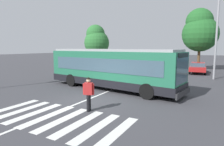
{
  "coord_description": "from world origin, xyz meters",
  "views": [
    {
      "loc": [
        6.58,
        -9.34,
        3.19
      ],
      "look_at": [
        -0.21,
        3.17,
        1.3
      ],
      "focal_mm": 31.04,
      "sensor_mm": 36.0,
      "label": 1
    }
  ],
  "objects_px": {
    "background_tree_left": "(96,40)",
    "twin_arm_street_lamp": "(218,21)",
    "city_transit_bus": "(111,68)",
    "parked_car_white": "(175,66)",
    "background_tree_right": "(200,30)",
    "parked_car_champagne": "(155,65)",
    "pedestrian_crossing_street": "(89,92)",
    "parked_car_red": "(198,67)"
  },
  "relations": [
    {
      "from": "pedestrian_crossing_street",
      "to": "background_tree_right",
      "type": "xyz_separation_m",
      "value": [
        3.22,
        21.94,
        4.54
      ]
    },
    {
      "from": "city_transit_bus",
      "to": "parked_car_champagne",
      "type": "distance_m",
      "value": 13.34
    },
    {
      "from": "parked_car_white",
      "to": "twin_arm_street_lamp",
      "type": "xyz_separation_m",
      "value": [
        4.63,
        -4.56,
        4.93
      ]
    },
    {
      "from": "city_transit_bus",
      "to": "twin_arm_street_lamp",
      "type": "xyz_separation_m",
      "value": [
        6.92,
        8.84,
        4.1
      ]
    },
    {
      "from": "pedestrian_crossing_street",
      "to": "parked_car_white",
      "type": "bearing_deg",
      "value": 87.75
    },
    {
      "from": "background_tree_right",
      "to": "parked_car_white",
      "type": "bearing_deg",
      "value": -126.86
    },
    {
      "from": "parked_car_red",
      "to": "twin_arm_street_lamp",
      "type": "xyz_separation_m",
      "value": [
        1.84,
        -4.21,
        4.93
      ]
    },
    {
      "from": "background_tree_left",
      "to": "background_tree_right",
      "type": "bearing_deg",
      "value": 6.97
    },
    {
      "from": "twin_arm_street_lamp",
      "to": "background_tree_right",
      "type": "height_order",
      "value": "twin_arm_street_lamp"
    },
    {
      "from": "background_tree_right",
      "to": "twin_arm_street_lamp",
      "type": "bearing_deg",
      "value": -74.8
    },
    {
      "from": "parked_car_red",
      "to": "background_tree_left",
      "type": "bearing_deg",
      "value": 173.79
    },
    {
      "from": "background_tree_left",
      "to": "background_tree_right",
      "type": "xyz_separation_m",
      "value": [
        15.75,
        1.92,
        1.14
      ]
    },
    {
      "from": "pedestrian_crossing_street",
      "to": "parked_car_champagne",
      "type": "xyz_separation_m",
      "value": [
        -1.97,
        18.53,
        -0.2
      ]
    },
    {
      "from": "city_transit_bus",
      "to": "parked_car_white",
      "type": "relative_size",
      "value": 2.4
    },
    {
      "from": "twin_arm_street_lamp",
      "to": "background_tree_right",
      "type": "bearing_deg",
      "value": 105.2
    },
    {
      "from": "twin_arm_street_lamp",
      "to": "background_tree_left",
      "type": "relative_size",
      "value": 1.34
    },
    {
      "from": "city_transit_bus",
      "to": "parked_car_champagne",
      "type": "relative_size",
      "value": 2.43
    },
    {
      "from": "parked_car_champagne",
      "to": "background_tree_left",
      "type": "relative_size",
      "value": 0.66
    },
    {
      "from": "pedestrian_crossing_street",
      "to": "background_tree_left",
      "type": "relative_size",
      "value": 0.25
    },
    {
      "from": "parked_car_white",
      "to": "parked_car_red",
      "type": "distance_m",
      "value": 2.81
    },
    {
      "from": "twin_arm_street_lamp",
      "to": "background_tree_left",
      "type": "distance_m",
      "value": 18.9
    },
    {
      "from": "parked_car_champagne",
      "to": "background_tree_right",
      "type": "bearing_deg",
      "value": 33.37
    },
    {
      "from": "pedestrian_crossing_street",
      "to": "city_transit_bus",
      "type": "bearing_deg",
      "value": 106.64
    },
    {
      "from": "parked_car_red",
      "to": "background_tree_left",
      "type": "xyz_separation_m",
      "value": [
        -16.05,
        1.75,
        3.6
      ]
    },
    {
      "from": "background_tree_left",
      "to": "twin_arm_street_lamp",
      "type": "bearing_deg",
      "value": -18.41
    },
    {
      "from": "twin_arm_street_lamp",
      "to": "parked_car_red",
      "type": "bearing_deg",
      "value": 113.6
    },
    {
      "from": "twin_arm_street_lamp",
      "to": "pedestrian_crossing_street",
      "type": "bearing_deg",
      "value": -110.85
    },
    {
      "from": "city_transit_bus",
      "to": "parked_car_white",
      "type": "xyz_separation_m",
      "value": [
        2.29,
        13.4,
        -0.82
      ]
    },
    {
      "from": "twin_arm_street_lamp",
      "to": "background_tree_left",
      "type": "height_order",
      "value": "twin_arm_street_lamp"
    },
    {
      "from": "background_tree_left",
      "to": "pedestrian_crossing_street",
      "type": "bearing_deg",
      "value": -57.95
    },
    {
      "from": "city_transit_bus",
      "to": "background_tree_right",
      "type": "height_order",
      "value": "background_tree_right"
    },
    {
      "from": "parked_car_champagne",
      "to": "background_tree_right",
      "type": "height_order",
      "value": "background_tree_right"
    },
    {
      "from": "parked_car_champagne",
      "to": "twin_arm_street_lamp",
      "type": "bearing_deg",
      "value": -31.36
    },
    {
      "from": "parked_car_red",
      "to": "twin_arm_street_lamp",
      "type": "distance_m",
      "value": 6.73
    },
    {
      "from": "pedestrian_crossing_street",
      "to": "background_tree_right",
      "type": "relative_size",
      "value": 0.2
    },
    {
      "from": "parked_car_champagne",
      "to": "background_tree_left",
      "type": "xyz_separation_m",
      "value": [
        -10.57,
        1.49,
        3.6
      ]
    },
    {
      "from": "city_transit_bus",
      "to": "background_tree_right",
      "type": "relative_size",
      "value": 1.32
    },
    {
      "from": "city_transit_bus",
      "to": "parked_car_champagne",
      "type": "height_order",
      "value": "city_transit_bus"
    },
    {
      "from": "parked_car_white",
      "to": "background_tree_left",
      "type": "height_order",
      "value": "background_tree_left"
    },
    {
      "from": "parked_car_white",
      "to": "background_tree_right",
      "type": "bearing_deg",
      "value": 53.14
    },
    {
      "from": "city_transit_bus",
      "to": "pedestrian_crossing_street",
      "type": "relative_size",
      "value": 6.53
    },
    {
      "from": "parked_car_white",
      "to": "background_tree_left",
      "type": "relative_size",
      "value": 0.67
    }
  ]
}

